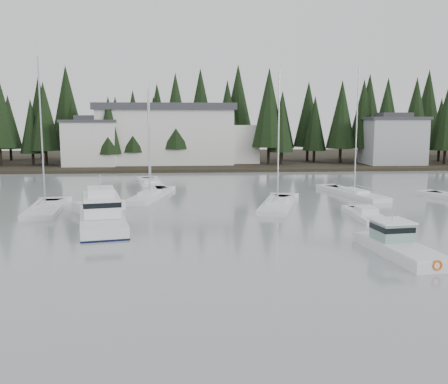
{
  "coord_description": "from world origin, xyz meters",
  "views": [
    {
      "loc": [
        -1.43,
        -10.23,
        8.5
      ],
      "look_at": [
        1.7,
        30.89,
        2.5
      ],
      "focal_mm": 40.0,
      "sensor_mm": 36.0,
      "label": 1
    }
  ],
  "objects_px": {
    "sailboat_9": "(46,211)",
    "lobster_boat_teal": "(400,248)",
    "harbor_inn": "(177,135)",
    "sailboat_3": "(151,185)",
    "sailboat_4": "(277,206)",
    "house_west": "(91,142)",
    "house_east_a": "(393,140)",
    "sailboat_1": "(354,195)",
    "sailboat_6": "(150,198)",
    "cabin_cruiser_center": "(102,217)",
    "runabout_1": "(366,217)"
  },
  "relations": [
    {
      "from": "house_east_a",
      "to": "sailboat_3",
      "type": "distance_m",
      "value": 48.36
    },
    {
      "from": "cabin_cruiser_center",
      "to": "sailboat_3",
      "type": "relative_size",
      "value": 0.84
    },
    {
      "from": "cabin_cruiser_center",
      "to": "lobster_boat_teal",
      "type": "xyz_separation_m",
      "value": [
        20.24,
        -10.51,
        -0.24
      ]
    },
    {
      "from": "house_east_a",
      "to": "cabin_cruiser_center",
      "type": "bearing_deg",
      "value": -132.65
    },
    {
      "from": "house_west",
      "to": "sailboat_1",
      "type": "distance_m",
      "value": 50.0
    },
    {
      "from": "lobster_boat_teal",
      "to": "sailboat_3",
      "type": "distance_m",
      "value": 39.5
    },
    {
      "from": "harbor_inn",
      "to": "sailboat_9",
      "type": "relative_size",
      "value": 2.01
    },
    {
      "from": "sailboat_4",
      "to": "sailboat_1",
      "type": "bearing_deg",
      "value": -39.06
    },
    {
      "from": "sailboat_6",
      "to": "runabout_1",
      "type": "xyz_separation_m",
      "value": [
        19.53,
        -12.83,
        0.07
      ]
    },
    {
      "from": "sailboat_3",
      "to": "sailboat_6",
      "type": "xyz_separation_m",
      "value": [
        0.61,
        -10.56,
        -0.01
      ]
    },
    {
      "from": "cabin_cruiser_center",
      "to": "sailboat_6",
      "type": "height_order",
      "value": "sailboat_6"
    },
    {
      "from": "sailboat_6",
      "to": "sailboat_9",
      "type": "bearing_deg",
      "value": 141.38
    },
    {
      "from": "sailboat_6",
      "to": "sailboat_9",
      "type": "xyz_separation_m",
      "value": [
        -9.14,
        -7.36,
        0.02
      ]
    },
    {
      "from": "sailboat_6",
      "to": "house_west",
      "type": "bearing_deg",
      "value": 32.3
    },
    {
      "from": "sailboat_1",
      "to": "harbor_inn",
      "type": "bearing_deg",
      "value": 15.03
    },
    {
      "from": "sailboat_4",
      "to": "sailboat_9",
      "type": "distance_m",
      "value": 22.03
    },
    {
      "from": "harbor_inn",
      "to": "cabin_cruiser_center",
      "type": "distance_m",
      "value": 52.92
    },
    {
      "from": "sailboat_1",
      "to": "sailboat_9",
      "type": "xyz_separation_m",
      "value": [
        -31.97,
        -7.33,
        0.0
      ]
    },
    {
      "from": "harbor_inn",
      "to": "lobster_boat_teal",
      "type": "height_order",
      "value": "harbor_inn"
    },
    {
      "from": "sailboat_4",
      "to": "sailboat_9",
      "type": "bearing_deg",
      "value": 108.87
    },
    {
      "from": "cabin_cruiser_center",
      "to": "sailboat_3",
      "type": "height_order",
      "value": "sailboat_3"
    },
    {
      "from": "harbor_inn",
      "to": "sailboat_3",
      "type": "bearing_deg",
      "value": -96.33
    },
    {
      "from": "lobster_boat_teal",
      "to": "sailboat_3",
      "type": "bearing_deg",
      "value": 20.5
    },
    {
      "from": "harbor_inn",
      "to": "sailboat_9",
      "type": "height_order",
      "value": "sailboat_9"
    },
    {
      "from": "sailboat_1",
      "to": "sailboat_6",
      "type": "xyz_separation_m",
      "value": [
        -22.83,
        0.03,
        -0.02
      ]
    },
    {
      "from": "lobster_boat_teal",
      "to": "sailboat_4",
      "type": "xyz_separation_m",
      "value": [
        -4.51,
        17.9,
        -0.4
      ]
    },
    {
      "from": "lobster_boat_teal",
      "to": "house_west",
      "type": "bearing_deg",
      "value": 20.09
    },
    {
      "from": "house_west",
      "to": "harbor_inn",
      "type": "xyz_separation_m",
      "value": [
        15.04,
        3.34,
        1.12
      ]
    },
    {
      "from": "harbor_inn",
      "to": "sailboat_1",
      "type": "relative_size",
      "value": 2.03
    },
    {
      "from": "sailboat_1",
      "to": "cabin_cruiser_center",
      "type": "bearing_deg",
      "value": 105.77
    },
    {
      "from": "harbor_inn",
      "to": "house_east_a",
      "type": "bearing_deg",
      "value": -6.36
    },
    {
      "from": "lobster_boat_teal",
      "to": "runabout_1",
      "type": "height_order",
      "value": "lobster_boat_teal"
    },
    {
      "from": "sailboat_4",
      "to": "sailboat_6",
      "type": "xyz_separation_m",
      "value": [
        -12.88,
        6.7,
        -0.01
      ]
    },
    {
      "from": "cabin_cruiser_center",
      "to": "lobster_boat_teal",
      "type": "relative_size",
      "value": 1.57
    },
    {
      "from": "sailboat_3",
      "to": "runabout_1",
      "type": "xyz_separation_m",
      "value": [
        20.14,
        -23.39,
        0.06
      ]
    },
    {
      "from": "harbor_inn",
      "to": "runabout_1",
      "type": "bearing_deg",
      "value": -71.56
    },
    {
      "from": "sailboat_6",
      "to": "sailboat_9",
      "type": "relative_size",
      "value": 0.83
    },
    {
      "from": "sailboat_4",
      "to": "sailboat_9",
      "type": "xyz_separation_m",
      "value": [
        -22.02,
        -0.67,
        0.01
      ]
    },
    {
      "from": "sailboat_3",
      "to": "house_west",
      "type": "bearing_deg",
      "value": 17.71
    },
    {
      "from": "cabin_cruiser_center",
      "to": "harbor_inn",
      "type": "bearing_deg",
      "value": -17.41
    },
    {
      "from": "harbor_inn",
      "to": "runabout_1",
      "type": "relative_size",
      "value": 4.27
    },
    {
      "from": "cabin_cruiser_center",
      "to": "runabout_1",
      "type": "height_order",
      "value": "cabin_cruiser_center"
    },
    {
      "from": "house_east_a",
      "to": "sailboat_4",
      "type": "relative_size",
      "value": 0.78
    },
    {
      "from": "sailboat_1",
      "to": "sailboat_3",
      "type": "bearing_deg",
      "value": 52.75
    },
    {
      "from": "sailboat_3",
      "to": "sailboat_9",
      "type": "bearing_deg",
      "value": 146.13
    },
    {
      "from": "sailboat_6",
      "to": "cabin_cruiser_center",
      "type": "bearing_deg",
      "value": -178.91
    },
    {
      "from": "sailboat_6",
      "to": "runabout_1",
      "type": "bearing_deg",
      "value": -110.78
    },
    {
      "from": "lobster_boat_teal",
      "to": "sailboat_9",
      "type": "distance_m",
      "value": 31.64
    },
    {
      "from": "sailboat_9",
      "to": "lobster_boat_teal",
      "type": "bearing_deg",
      "value": -128.64
    },
    {
      "from": "lobster_boat_teal",
      "to": "sailboat_1",
      "type": "relative_size",
      "value": 0.5
    }
  ]
}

